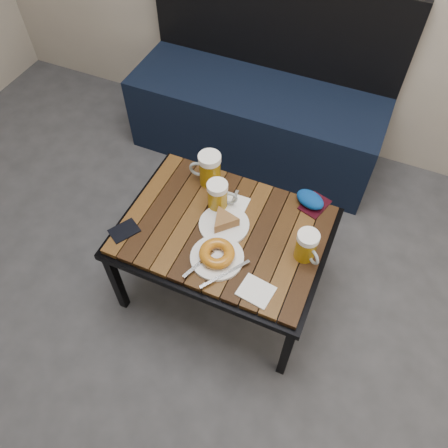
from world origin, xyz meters
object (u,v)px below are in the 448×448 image
at_px(bench, 257,113).
at_px(passport_navy, 124,231).
at_px(cafe_table, 224,234).
at_px(plate_pie, 224,222).
at_px(knit_pouch, 310,199).
at_px(plate_bagel, 217,255).
at_px(beer_mug_centre, 218,196).
at_px(beer_mug_right, 307,246).
at_px(passport_burgundy, 315,205).
at_px(beer_mug_left, 209,169).

height_order(bench, passport_navy, bench).
bearing_deg(cafe_table, passport_navy, -154.31).
relative_size(plate_pie, knit_pouch, 1.62).
bearing_deg(plate_bagel, knit_pouch, 58.88).
xyz_separation_m(bench, passport_navy, (-0.15, -1.13, 0.20)).
bearing_deg(cafe_table, plate_bagel, -76.94).
bearing_deg(beer_mug_centre, plate_pie, -72.32).
distance_m(beer_mug_right, knit_pouch, 0.27).
xyz_separation_m(cafe_table, plate_pie, (-0.00, 0.01, 0.07)).
relative_size(passport_navy, knit_pouch, 0.89).
bearing_deg(passport_navy, beer_mug_centre, 73.19).
distance_m(beer_mug_centre, plate_pie, 0.11).
relative_size(beer_mug_centre, plate_bagel, 0.54).
bearing_deg(plate_pie, cafe_table, -67.75).
distance_m(bench, beer_mug_right, 1.13).
xyz_separation_m(plate_bagel, knit_pouch, (0.24, 0.40, 0.00)).
xyz_separation_m(cafe_table, passport_navy, (-0.36, -0.17, 0.05)).
distance_m(beer_mug_centre, knit_pouch, 0.38).
bearing_deg(bench, passport_burgundy, -53.68).
distance_m(bench, beer_mug_left, 0.80).
bearing_deg(beer_mug_centre, knit_pouch, 6.64).
distance_m(plate_pie, plate_bagel, 0.16).
relative_size(bench, cafe_table, 1.67).
height_order(beer_mug_centre, beer_mug_right, beer_mug_centre).
bearing_deg(knit_pouch, passport_burgundy, 0.00).
relative_size(bench, beer_mug_centre, 10.23).
xyz_separation_m(beer_mug_centre, plate_pie, (0.06, -0.08, -0.05)).
relative_size(bench, beer_mug_right, 10.48).
distance_m(beer_mug_left, beer_mug_centre, 0.15).
bearing_deg(knit_pouch, passport_navy, -145.76).
height_order(beer_mug_right, passport_burgundy, beer_mug_right).
height_order(cafe_table, plate_bagel, plate_bagel).
distance_m(beer_mug_centre, beer_mug_right, 0.41).
relative_size(plate_pie, passport_burgundy, 1.61).
xyz_separation_m(bench, beer_mug_right, (0.55, -0.95, 0.27)).
bearing_deg(passport_burgundy, plate_bagel, -106.48).
distance_m(bench, passport_burgundy, 0.89).
distance_m(beer_mug_centre, passport_navy, 0.40).
relative_size(plate_bagel, passport_navy, 2.27).
bearing_deg(passport_navy, bench, 113.43).
xyz_separation_m(bench, knit_pouch, (0.49, -0.70, 0.23)).
distance_m(beer_mug_left, knit_pouch, 0.44).
distance_m(cafe_table, beer_mug_left, 0.29).
height_order(beer_mug_right, knit_pouch, beer_mug_right).
relative_size(beer_mug_right, passport_burgundy, 1.06).
height_order(beer_mug_left, beer_mug_centre, beer_mug_left).
bearing_deg(passport_navy, beer_mug_left, 93.06).
relative_size(beer_mug_left, beer_mug_right, 1.16).
xyz_separation_m(beer_mug_left, knit_pouch, (0.44, 0.05, -0.05)).
bearing_deg(passport_burgundy, beer_mug_left, -156.42).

